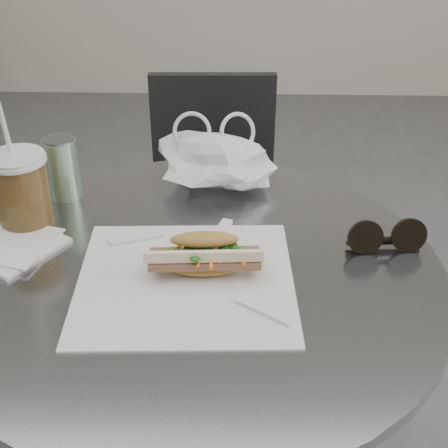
{
  "coord_description": "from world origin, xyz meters",
  "views": [
    {
      "loc": [
        0.06,
        -0.57,
        1.3
      ],
      "look_at": [
        0.04,
        0.25,
        0.79
      ],
      "focal_mm": 50.0,
      "sensor_mm": 36.0,
      "label": 1
    }
  ],
  "objects_px": {
    "cafe_table": "(200,394)",
    "chair_far": "(213,249)",
    "sunglasses": "(386,238)",
    "drink_can": "(62,168)",
    "banh_mi": "(205,255)",
    "iced_coffee": "(22,189)"
  },
  "relations": [
    {
      "from": "sunglasses",
      "to": "drink_can",
      "type": "xyz_separation_m",
      "value": [
        -0.55,
        0.16,
        0.03
      ]
    },
    {
      "from": "cafe_table",
      "to": "drink_can",
      "type": "distance_m",
      "value": 0.47
    },
    {
      "from": "chair_far",
      "to": "iced_coffee",
      "type": "bearing_deg",
      "value": 58.41
    },
    {
      "from": "cafe_table",
      "to": "sunglasses",
      "type": "distance_m",
      "value": 0.42
    },
    {
      "from": "cafe_table",
      "to": "iced_coffee",
      "type": "xyz_separation_m",
      "value": [
        -0.29,
        0.12,
        0.34
      ]
    },
    {
      "from": "iced_coffee",
      "to": "sunglasses",
      "type": "height_order",
      "value": "iced_coffee"
    },
    {
      "from": "chair_far",
      "to": "cafe_table",
      "type": "bearing_deg",
      "value": 88.69
    },
    {
      "from": "cafe_table",
      "to": "banh_mi",
      "type": "distance_m",
      "value": 0.31
    },
    {
      "from": "chair_far",
      "to": "drink_can",
      "type": "xyz_separation_m",
      "value": [
        -0.25,
        -0.4,
        0.44
      ]
    },
    {
      "from": "banh_mi",
      "to": "iced_coffee",
      "type": "distance_m",
      "value": 0.34
    },
    {
      "from": "cafe_table",
      "to": "iced_coffee",
      "type": "height_order",
      "value": "iced_coffee"
    },
    {
      "from": "cafe_table",
      "to": "banh_mi",
      "type": "height_order",
      "value": "banh_mi"
    },
    {
      "from": "sunglasses",
      "to": "drink_can",
      "type": "height_order",
      "value": "drink_can"
    },
    {
      "from": "cafe_table",
      "to": "chair_far",
      "type": "relative_size",
      "value": 0.96
    },
    {
      "from": "banh_mi",
      "to": "drink_can",
      "type": "xyz_separation_m",
      "value": [
        -0.27,
        0.24,
        0.02
      ]
    },
    {
      "from": "sunglasses",
      "to": "cafe_table",
      "type": "bearing_deg",
      "value": -175.55
    },
    {
      "from": "banh_mi",
      "to": "cafe_table",
      "type": "bearing_deg",
      "value": 127.62
    },
    {
      "from": "sunglasses",
      "to": "drink_can",
      "type": "relative_size",
      "value": 1.13
    },
    {
      "from": "iced_coffee",
      "to": "drink_can",
      "type": "height_order",
      "value": "iced_coffee"
    },
    {
      "from": "banh_mi",
      "to": "chair_far",
      "type": "bearing_deg",
      "value": 88.43
    },
    {
      "from": "banh_mi",
      "to": "iced_coffee",
      "type": "height_order",
      "value": "iced_coffee"
    },
    {
      "from": "chair_far",
      "to": "banh_mi",
      "type": "distance_m",
      "value": 0.76
    }
  ]
}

